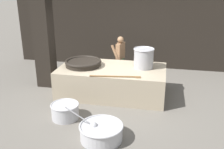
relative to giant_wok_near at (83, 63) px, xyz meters
The scene contains 10 objects.
ground_plane 1.24m from the giant_wok_near, ahead, with size 60.00×60.00×0.00m, color #666059.
back_wall 2.97m from the giant_wok_near, 72.74° to the left, with size 8.59×0.24×3.27m, color black.
support_pillar 1.52m from the giant_wok_near, 167.57° to the left, with size 0.49×0.49×3.27m, color black.
hearth_platform 0.99m from the giant_wok_near, ahead, with size 3.01×1.61×0.80m.
giant_wok_near is the anchor object (origin of this frame).
stock_pot 1.74m from the giant_wok_near, ahead, with size 0.58×0.58×0.56m.
stirring_paddle 1.34m from the giant_wok_near, 32.13° to the right, with size 1.31×0.25×0.04m.
cook 1.45m from the giant_wok_near, 52.22° to the left, with size 0.42×0.58×1.46m.
prep_bowl_vegetables 2.66m from the giant_wok_near, 64.84° to the right, with size 1.21×0.93×0.73m.
prep_bowl_meat 1.77m from the giant_wok_near, 89.02° to the right, with size 0.68×0.68×0.38m.
Camera 1 is at (1.39, -6.88, 3.21)m, focal length 42.00 mm.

